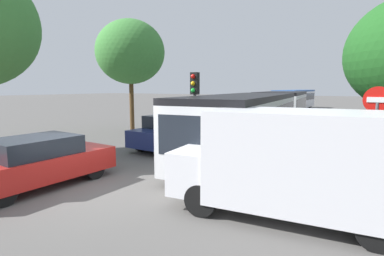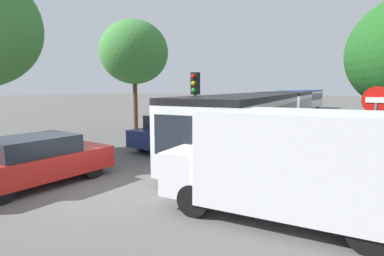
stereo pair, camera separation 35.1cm
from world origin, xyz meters
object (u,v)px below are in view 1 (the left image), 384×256
Objects in this scene: queued_car_graphite at (225,120)px; tree_left_mid at (129,54)px; traffic_light at (195,95)px; no_entry_sign at (376,122)px; queued_car_white at (252,114)px; articulated_bus at (265,114)px; queued_car_red at (38,161)px; queued_car_navy at (174,131)px; white_van at (297,161)px; city_bus_rear at (295,98)px.

tree_left_mid is at bearing 126.62° from queued_car_graphite.
traffic_light is 6.58m from no_entry_sign.
queued_car_white is 10.85m from tree_left_mid.
queued_car_white is (-3.44, 7.95, -0.75)m from articulated_bus.
no_entry_sign is at bearing -145.57° from queued_car_white.
traffic_light is (1.73, 5.83, 1.78)m from queued_car_red.
queued_car_graphite is 0.63× the size of tree_left_mid.
queued_car_red is 9.32m from no_entry_sign.
queued_car_white is (-0.27, 11.43, -0.09)m from queued_car_navy.
queued_car_graphite is at bearing -63.93° from white_van.
queued_car_graphite is (0.19, -21.38, -0.69)m from city_bus_rear.
tree_left_mid is (-4.94, -3.24, 4.06)m from queued_car_graphite.
queued_car_red is at bearing -24.07° from articulated_bus.
traffic_light is (-4.96, 4.22, 1.26)m from white_van.
queued_car_white is at bearing 5.58° from queued_car_graphite.
queued_car_white is at bearing -148.92° from no_entry_sign.
white_van is at bearing -145.37° from queued_car_graphite.
articulated_bus is 10.58m from queued_car_red.
articulated_bus is at bearing -73.87° from white_van.
city_bus_rear is 30.38m from no_entry_sign.
city_bus_rear is 21.39m from queued_car_graphite.
queued_car_graphite is 11.24m from no_entry_sign.
articulated_bus is 8.99m from white_van.
articulated_bus is 1.48× the size of city_bus_rear.
tree_left_mid is at bearing 170.77° from city_bus_rear.
traffic_light reaches higher than queued_car_red.
no_entry_sign is (4.70, -5.56, 0.43)m from articulated_bus.
articulated_bus is 4.24× the size of queued_car_white.
queued_car_navy is 0.67× the size of tree_left_mid.
white_van is 6.63m from traffic_light.
no_entry_sign reaches higher than white_van.
white_van is (3.27, -8.37, -0.20)m from articulated_bus.
tree_left_mid is (-4.72, -8.86, 4.11)m from queued_car_white.
traffic_light reaches higher than white_van.
articulated_bus is 4.61m from traffic_light.
articulated_bus is at bearing -153.21° from queued_car_white.
no_entry_sign is 0.41× the size of tree_left_mid.
queued_car_red is at bearing -15.66° from traffic_light.
no_entry_sign is (8.12, 4.42, 1.16)m from queued_car_red.
articulated_bus reaches higher than white_van.
traffic_light reaches higher than no_entry_sign.
queued_car_graphite is at bearing 3.90° from queued_car_navy.
city_bus_rear is 2.22× the size of white_van.
city_bus_rear is at bearing -175.62° from traffic_light.
white_van is (6.71, -16.32, 0.55)m from queued_car_white.
traffic_light is at bearing -102.41° from no_entry_sign.
white_van is at bearing -26.95° from no_entry_sign.
queued_car_red is (-3.42, -9.99, -0.72)m from articulated_bus.
queued_car_navy is at bearing 1.16° from queued_car_red.
city_bus_rear reaches higher than white_van.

